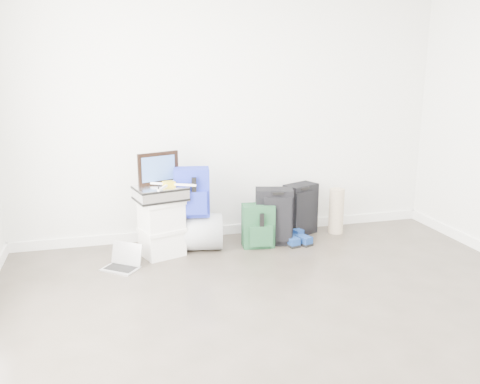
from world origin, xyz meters
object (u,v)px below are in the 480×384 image
object	(u,v)px
briefcase	(160,193)
large_suitcase	(274,216)
carry_on	(301,209)
duffel_bag	(192,232)
boxes_stack	(162,228)
laptop	(123,262)

from	to	relation	value
briefcase	large_suitcase	world-z (taller)	briefcase
large_suitcase	carry_on	distance (m)	0.43
briefcase	carry_on	size ratio (longest dim) A/B	0.82
duffel_bag	boxes_stack	bearing A→B (deg)	-155.79
boxes_stack	carry_on	xyz separation A→B (m)	(1.51, 0.26, -0.00)
laptop	large_suitcase	bearing A→B (deg)	47.60
briefcase	duffel_bag	xyz separation A→B (m)	(0.31, 0.08, -0.43)
duffel_bag	large_suitcase	bearing A→B (deg)	7.60
briefcase	laptop	bearing A→B (deg)	-162.35
laptop	boxes_stack	bearing A→B (deg)	68.75
laptop	carry_on	bearing A→B (deg)	51.91
large_suitcase	laptop	bearing A→B (deg)	-155.45
laptop	duffel_bag	bearing A→B (deg)	61.63
briefcase	large_suitcase	distance (m)	1.19
large_suitcase	carry_on	world-z (taller)	large_suitcase
duffel_bag	carry_on	size ratio (longest dim) A/B	1.06
boxes_stack	duffel_bag	distance (m)	0.33
boxes_stack	briefcase	size ratio (longest dim) A/B	1.21
briefcase	carry_on	xyz separation A→B (m)	(1.51, 0.26, -0.34)
large_suitcase	duffel_bag	bearing A→B (deg)	-168.10
briefcase	laptop	size ratio (longest dim) A/B	1.20
briefcase	laptop	distance (m)	0.72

